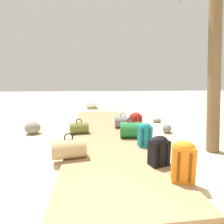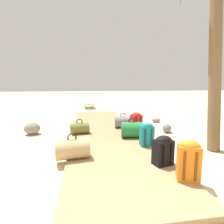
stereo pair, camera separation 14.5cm
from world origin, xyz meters
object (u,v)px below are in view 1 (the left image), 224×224
Objects in this scene: backpack_teal at (145,134)px; duffel_bag_olive at (79,128)px; duffel_bag_tan at (69,148)px; lounge_chair at (91,102)px; duffel_bag_green at (130,130)px; backpack_black at (159,150)px; backpack_orange at (183,160)px; backpack_red at (136,122)px; duffel_bag_grey at (123,122)px.

duffel_bag_olive is (-1.43, 1.20, -0.12)m from backpack_teal.
lounge_chair reaches higher than duffel_bag_tan.
backpack_black is at bearing -86.18° from duffel_bag_green.
backpack_orange is 1.03× the size of backpack_red.
backpack_teal is (0.16, -0.66, 0.07)m from duffel_bag_green.
backpack_orange is 1.90m from duffel_bag_tan.
backpack_orange reaches higher than backpack_black.
backpack_teal is 0.80× the size of duffel_bag_tan.
backpack_red is 6.03m from lounge_chair.
duffel_bag_olive is 1.65m from duffel_bag_tan.
backpack_red is at bearing 44.15° from duffel_bag_tan.
duffel_bag_green reaches higher than duffel_bag_grey.
duffel_bag_grey is 1.06× the size of backpack_black.
duffel_bag_tan is at bearing -141.11° from duffel_bag_green.
backpack_black is 0.90× the size of backpack_red.
duffel_bag_tan reaches higher than duffel_bag_olive.
backpack_teal reaches higher than duffel_bag_olive.
duffel_bag_olive is at bearing 119.79° from backpack_orange.
backpack_red reaches higher than backpack_black.
duffel_bag_olive is at bearing 177.54° from backpack_red.
backpack_teal reaches higher than duffel_bag_grey.
backpack_red is (0.25, -0.57, 0.11)m from duffel_bag_grey.
duffel_bag_green is 2.12m from backpack_orange.
duffel_bag_green is 0.55m from backpack_red.
backpack_teal is 1.87m from duffel_bag_olive.
duffel_bag_green is 1.06× the size of duffel_bag_grey.
duffel_bag_tan is at bearing -93.35° from duffel_bag_olive.
backpack_orange is at bearing -90.42° from backpack_red.
duffel_bag_olive is 0.83× the size of duffel_bag_tan.
duffel_bag_green is at bearing 103.33° from backpack_teal.
duffel_bag_grey is 1.37m from duffel_bag_olive.
duffel_bag_green is 1.06× the size of duffel_bag_olive.
duffel_bag_tan is at bearing -93.90° from lounge_chair.
lounge_chair is at bearing 85.94° from duffel_bag_olive.
backpack_orange is 0.36× the size of lounge_chair.
duffel_bag_tan is 0.40× the size of lounge_chair.
backpack_teal is 0.92× the size of backpack_red.
backpack_teal is at bearing -40.09° from duffel_bag_olive.
backpack_red reaches higher than duffel_bag_grey.
backpack_teal reaches higher than backpack_black.
backpack_orange is at bearing -86.75° from backpack_teal.
duffel_bag_tan is 1.15× the size of backpack_red.
lounge_chair is at bearing 99.16° from duffel_bag_grey.
duffel_bag_tan is 2.27m from backpack_red.
lounge_chair is (0.51, 7.51, 0.07)m from duffel_bag_tan.
duffel_bag_olive is at bearing -158.55° from duffel_bag_grey.
backpack_teal is at bearing -81.82° from lounge_chair.
backpack_red reaches higher than backpack_teal.
backpack_black is 1.55m from duffel_bag_tan.
backpack_orange is 0.89× the size of duffel_bag_tan.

